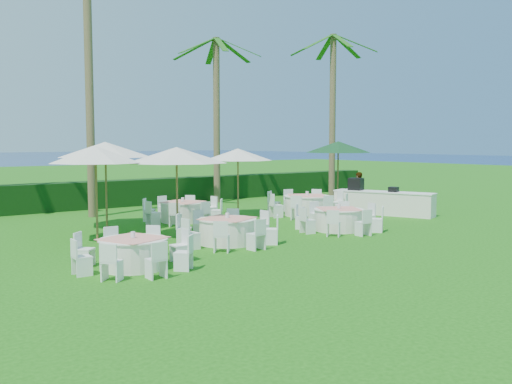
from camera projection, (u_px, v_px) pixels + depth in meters
ground at (254, 248)px, 15.79m from camera, size 120.00×120.00×0.00m
hedge at (88, 195)px, 25.17m from camera, size 34.00×1.00×1.20m
banquet_table_a at (133, 252)px, 13.26m from camera, size 2.81×2.81×0.86m
banquet_table_b at (227, 230)px, 16.48m from camera, size 2.95×2.95×0.90m
banquet_table_c at (339, 219)px, 18.95m from camera, size 2.91×2.91×0.89m
banquet_table_e at (183, 211)px, 21.06m from camera, size 2.94×2.94×0.90m
banquet_table_f at (307, 205)px, 22.82m from camera, size 3.23×3.23×0.98m
umbrella_a at (95, 155)px, 16.43m from camera, size 2.73×2.73×2.82m
umbrella_b at (177, 155)px, 17.27m from camera, size 3.11×3.11×2.79m
umbrella_c at (105, 150)px, 19.12m from camera, size 3.25×3.25×2.94m
umbrella_d at (238, 155)px, 22.38m from camera, size 2.70×2.70×2.68m
umbrella_green at (338, 147)px, 25.75m from camera, size 2.93×2.93×2.98m
buffet_table at (383, 202)px, 23.11m from camera, size 2.19×4.12×1.45m
staff_person at (358, 191)px, 24.68m from camera, size 0.62×0.43×1.65m
palm_c at (88, 47)px, 21.88m from camera, size 4.39×4.20×12.22m
palm_d at (217, 111)px, 27.55m from camera, size 4.40×4.17×7.95m
palm_e at (333, 109)px, 29.00m from camera, size 4.40×4.13×8.38m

